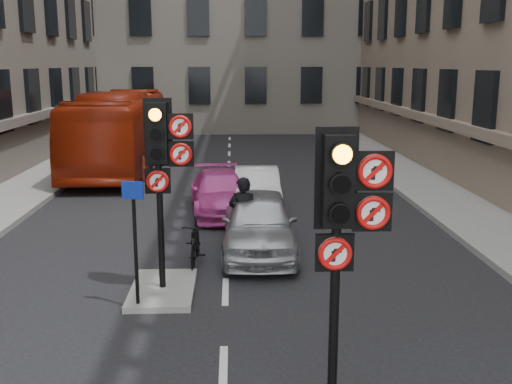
{
  "coord_description": "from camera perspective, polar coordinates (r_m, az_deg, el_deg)",
  "views": [
    {
      "loc": [
        0.16,
        -5.88,
        4.31
      ],
      "look_at": [
        0.47,
        2.03,
        2.6
      ],
      "focal_mm": 42.0,
      "sensor_mm": 36.0,
      "label": 1
    }
  ],
  "objects": [
    {
      "name": "pavement_right",
      "position": [
        19.68,
        18.76,
        -0.9
      ],
      "size": [
        3.0,
        50.0,
        0.16
      ],
      "primitive_type": "cube",
      "color": "gray",
      "rests_on": "ground"
    },
    {
      "name": "centre_island",
      "position": [
        11.76,
        -8.86,
        -9.16
      ],
      "size": [
        1.2,
        2.0,
        0.12
      ],
      "primitive_type": "cube",
      "color": "gray",
      "rests_on": "ground"
    },
    {
      "name": "signal_near",
      "position": [
        7.21,
        8.41,
        -1.81
      ],
      "size": [
        0.91,
        0.4,
        3.58
      ],
      "color": "black",
      "rests_on": "ground"
    },
    {
      "name": "signal_far",
      "position": [
        11.07,
        -8.87,
        3.68
      ],
      "size": [
        0.91,
        0.4,
        3.58
      ],
      "color": "black",
      "rests_on": "centre_island"
    },
    {
      "name": "car_silver",
      "position": [
        13.81,
        0.28,
        -2.95
      ],
      "size": [
        1.76,
        4.18,
        1.41
      ],
      "primitive_type": "imported",
      "rotation": [
        0.0,
        0.0,
        -0.02
      ],
      "color": "#A0A2A7",
      "rests_on": "ground"
    },
    {
      "name": "car_white",
      "position": [
        17.93,
        0.08,
        0.27
      ],
      "size": [
        1.31,
        3.73,
        1.23
      ],
      "primitive_type": "imported",
      "rotation": [
        0.0,
        0.0,
        0.0
      ],
      "color": "silver",
      "rests_on": "ground"
    },
    {
      "name": "car_pink",
      "position": [
        17.58,
        -3.42,
        -0.06
      ],
      "size": [
        2.05,
        4.24,
        1.19
      ],
      "primitive_type": "imported",
      "rotation": [
        0.0,
        0.0,
        0.1
      ],
      "color": "#CD3C97",
      "rests_on": "ground"
    },
    {
      "name": "bus_red",
      "position": [
        25.57,
        -12.82,
        5.76
      ],
      "size": [
        2.88,
        11.45,
        3.18
      ],
      "primitive_type": "imported",
      "rotation": [
        0.0,
        0.0,
        0.02
      ],
      "color": "maroon",
      "rests_on": "ground"
    },
    {
      "name": "motorcycle",
      "position": [
        13.11,
        -5.82,
        -4.78
      ],
      "size": [
        0.52,
        1.68,
        1.0
      ],
      "primitive_type": "imported",
      "rotation": [
        0.0,
        0.0,
        -0.03
      ],
      "color": "black",
      "rests_on": "ground"
    },
    {
      "name": "motorcyclist",
      "position": [
        13.65,
        -1.23,
        -2.28
      ],
      "size": [
        0.69,
        0.47,
        1.81
      ],
      "primitive_type": "imported",
      "rotation": [
        0.0,
        0.0,
        3.08
      ],
      "color": "black",
      "rests_on": "ground"
    },
    {
      "name": "info_sign",
      "position": [
        10.57,
        -11.51,
        -3.16
      ],
      "size": [
        0.38,
        0.16,
        2.23
      ],
      "rotation": [
        0.0,
        0.0,
        -0.26
      ],
      "color": "black",
      "rests_on": "centre_island"
    }
  ]
}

